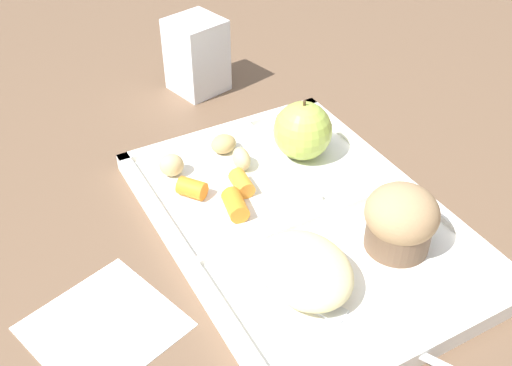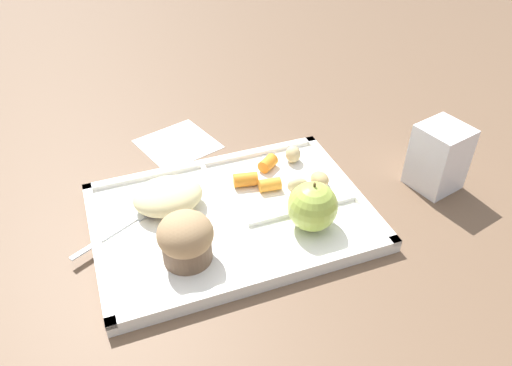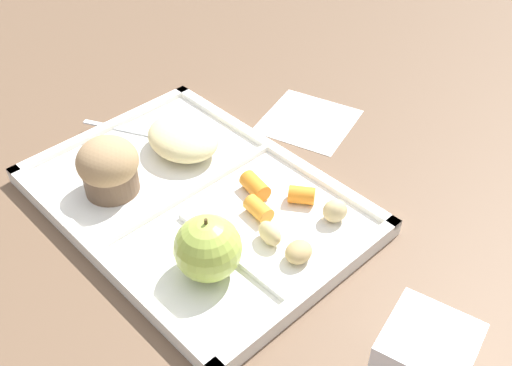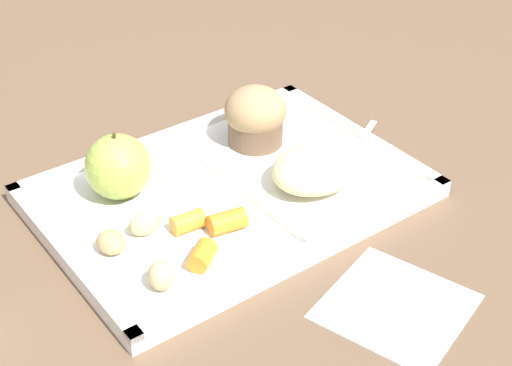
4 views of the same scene
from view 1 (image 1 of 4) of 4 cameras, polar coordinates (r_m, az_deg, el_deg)
The scene contains 16 objects.
ground at distance 0.66m, azimuth 4.34°, elevation -4.22°, with size 6.00×6.00×0.00m, color brown.
lunch_tray at distance 0.66m, azimuth 4.36°, elevation -3.69°, with size 0.40×0.28×0.02m.
green_apple at distance 0.73m, azimuth 4.44°, elevation 4.95°, with size 0.07×0.07×0.08m.
bran_muffin at distance 0.62m, azimuth 13.52°, elevation -3.41°, with size 0.07×0.07×0.07m.
carrot_slice_back at distance 0.65m, azimuth -1.98°, elevation -2.08°, with size 0.02×0.02×0.04m, color orange.
carrot_slice_large at distance 0.68m, azimuth -6.07°, elevation -0.49°, with size 0.02×0.02×0.03m, color orange.
carrot_slice_edge at distance 0.68m, azimuth -1.37°, elevation -0.00°, with size 0.02×0.02×0.03m, color orange.
potato_chunk_browned at distance 0.75m, azimuth -3.09°, elevation 3.71°, with size 0.03×0.03×0.02m, color tan.
potato_chunk_corner at distance 0.72m, azimuth -1.39°, elevation 2.32°, with size 0.03×0.02×0.03m, color tan.
potato_chunk_small at distance 0.71m, azimuth -8.00°, elevation 1.70°, with size 0.03×0.03×0.03m, color tan.
egg_noodle_pile at distance 0.57m, azimuth 4.68°, elevation -8.14°, with size 0.10×0.08×0.04m, color beige.
meatball_back at distance 0.57m, azimuth 7.02°, elevation -9.90°, with size 0.03×0.03×0.03m, color #755B4C.
meatball_front at distance 0.57m, azimuth 6.09°, elevation -8.66°, with size 0.04×0.04×0.04m, color brown.
plastic_fork at distance 0.56m, azimuth 9.84°, elevation -13.15°, with size 0.15×0.09×0.00m.
milk_carton at distance 0.89m, azimuth -5.62°, elevation 11.92°, with size 0.07×0.07×0.11m, color white.
paper_napkin at distance 0.59m, azimuth -14.21°, elevation -13.00°, with size 0.12×0.12×0.00m, color white.
Camera 1 is at (0.40, -0.28, 0.45)m, focal length 42.30 mm.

